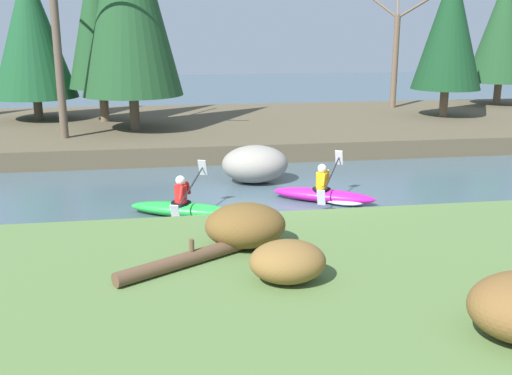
# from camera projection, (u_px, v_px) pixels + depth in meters

# --- Properties ---
(ground_plane) EXTENTS (90.00, 90.00, 0.00)m
(ground_plane) POSITION_uv_depth(u_px,v_px,m) (282.00, 206.00, 15.21)
(ground_plane) COLOR #425660
(riverbank_near) EXTENTS (44.00, 7.97, 0.63)m
(riverbank_near) POSITION_uv_depth(u_px,v_px,m) (367.00, 307.00, 9.04)
(riverbank_near) COLOR #56753D
(riverbank_near) RESTS_ON ground
(riverbank_far) EXTENTS (44.00, 11.16, 0.64)m
(riverbank_far) POSITION_uv_depth(u_px,v_px,m) (232.00, 128.00, 25.16)
(riverbank_far) COLOR brown
(riverbank_far) RESTS_ON ground
(conifer_tree_left) EXTENTS (3.43, 3.43, 6.34)m
(conifer_tree_left) POSITION_uv_depth(u_px,v_px,m) (31.00, 31.00, 24.43)
(conifer_tree_left) COLOR brown
(conifer_tree_left) RESTS_ON riverbank_far
(conifer_tree_mid_left) EXTENTS (2.66, 2.66, 7.32)m
(conifer_tree_mid_left) POSITION_uv_depth(u_px,v_px,m) (98.00, 13.00, 23.76)
(conifer_tree_mid_left) COLOR brown
(conifer_tree_mid_left) RESTS_ON riverbank_far
(conifer_tree_mid_right) EXTENTS (2.94, 2.94, 6.43)m
(conifer_tree_mid_right) POSITION_uv_depth(u_px,v_px,m) (450.00, 27.00, 25.23)
(conifer_tree_mid_right) COLOR brown
(conifer_tree_mid_right) RESTS_ON riverbank_far
(conifer_tree_right) EXTENTS (3.23, 3.23, 6.64)m
(conifer_tree_right) POSITION_uv_depth(u_px,v_px,m) (504.00, 25.00, 29.33)
(conifer_tree_right) COLOR brown
(conifer_tree_right) RESTS_ON riverbank_far
(bare_tree_upstream) EXTENTS (4.12, 4.07, 7.53)m
(bare_tree_upstream) POSITION_uv_depth(u_px,v_px,m) (58.00, 34.00, 20.27)
(bare_tree_upstream) COLOR brown
(bare_tree_upstream) RESTS_ON riverbank_far
(bare_tree_mid_upstream) EXTENTS (3.22, 3.18, 5.81)m
(bare_tree_mid_upstream) POSITION_uv_depth(u_px,v_px,m) (396.00, 50.00, 28.60)
(bare_tree_mid_upstream) COLOR brown
(bare_tree_mid_upstream) RESTS_ON riverbank_far
(shrub_clump_nearest) EXTENTS (1.43, 1.20, 0.78)m
(shrub_clump_nearest) POSITION_uv_depth(u_px,v_px,m) (245.00, 225.00, 10.56)
(shrub_clump_nearest) COLOR brown
(shrub_clump_nearest) RESTS_ON riverbank_near
(shrub_clump_second) EXTENTS (1.18, 0.98, 0.64)m
(shrub_clump_second) POSITION_uv_depth(u_px,v_px,m) (288.00, 261.00, 9.11)
(shrub_clump_second) COLOR brown
(shrub_clump_second) RESTS_ON riverbank_near
(kayaker_lead) EXTENTS (2.65, 1.96, 1.20)m
(kayaker_lead) POSITION_uv_depth(u_px,v_px,m) (328.00, 195.00, 15.54)
(kayaker_lead) COLOR #C61999
(kayaker_lead) RESTS_ON ground
(kayaker_middle) EXTENTS (2.72, 1.97, 1.20)m
(kayaker_middle) POSITION_uv_depth(u_px,v_px,m) (188.00, 209.00, 14.34)
(kayaker_middle) COLOR green
(kayaker_middle) RESTS_ON ground
(boulder_midstream) EXTENTS (1.94, 1.52, 1.09)m
(boulder_midstream) POSITION_uv_depth(u_px,v_px,m) (255.00, 164.00, 17.46)
(boulder_midstream) COLOR gray
(boulder_midstream) RESTS_ON ground
(driftwood_log) EXTENTS (2.16, 1.47, 0.44)m
(driftwood_log) POSITION_uv_depth(u_px,v_px,m) (182.00, 261.00, 9.67)
(driftwood_log) COLOR brown
(driftwood_log) RESTS_ON riverbank_near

